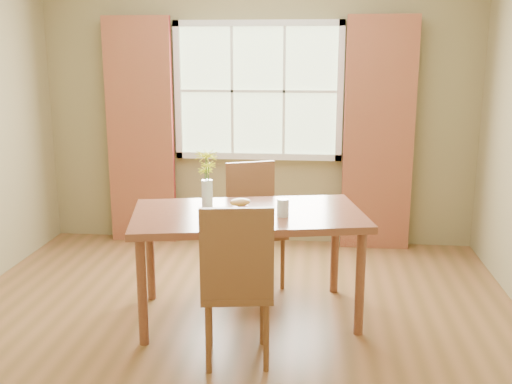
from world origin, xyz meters
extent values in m
cube|color=brown|center=(0.00, 0.00, -0.01)|extent=(4.20, 3.80, 0.02)
cube|color=#887C51|center=(0.00, 1.91, 1.35)|extent=(4.20, 0.02, 2.70)
cube|color=#887C51|center=(0.00, -1.91, 1.35)|extent=(4.20, 0.02, 2.70)
cube|color=beige|center=(0.00, 1.88, 1.50)|extent=(1.50, 0.02, 1.20)
cube|color=white|center=(0.00, 1.85, 2.13)|extent=(1.62, 0.04, 0.06)
cube|color=white|center=(0.00, 1.85, 0.87)|extent=(1.62, 0.04, 0.06)
cube|color=white|center=(-0.78, 1.85, 1.50)|extent=(0.06, 0.04, 1.32)
cube|color=white|center=(0.78, 1.85, 1.50)|extent=(0.06, 0.04, 1.32)
cube|color=white|center=(0.00, 1.85, 1.50)|extent=(1.50, 0.03, 0.02)
cube|color=maroon|center=(-1.15, 1.78, 1.10)|extent=(0.65, 0.08, 2.20)
cube|color=maroon|center=(1.15, 1.78, 1.10)|extent=(0.65, 0.08, 2.20)
cube|color=brown|center=(0.10, 0.11, 0.75)|extent=(1.74, 1.20, 0.05)
cylinder|color=brown|center=(-0.53, -0.40, 0.36)|extent=(0.06, 0.06, 0.73)
cylinder|color=brown|center=(0.88, -0.11, 0.36)|extent=(0.06, 0.06, 0.73)
cylinder|color=brown|center=(-0.67, 0.32, 0.36)|extent=(0.06, 0.06, 0.73)
cylinder|color=brown|center=(0.73, 0.61, 0.36)|extent=(0.06, 0.06, 0.73)
cube|color=brown|center=(0.10, -0.51, 0.46)|extent=(0.49, 0.49, 0.04)
cube|color=brown|center=(0.13, -0.70, 0.75)|extent=(0.43, 0.10, 0.55)
cylinder|color=brown|center=(-0.04, -0.71, 0.22)|extent=(0.04, 0.04, 0.44)
cylinder|color=brown|center=(0.30, -0.66, 0.22)|extent=(0.04, 0.04, 0.44)
cylinder|color=brown|center=(-0.09, -0.37, 0.22)|extent=(0.04, 0.04, 0.44)
cylinder|color=brown|center=(0.25, -0.32, 0.22)|extent=(0.04, 0.04, 0.44)
cube|color=brown|center=(0.10, 0.73, 0.44)|extent=(0.54, 0.54, 0.04)
cube|color=brown|center=(0.03, 0.90, 0.72)|extent=(0.39, 0.19, 0.53)
cylinder|color=brown|center=(0.01, 0.51, 0.21)|extent=(0.04, 0.04, 0.42)
cylinder|color=brown|center=(0.32, 0.63, 0.21)|extent=(0.04, 0.04, 0.42)
cylinder|color=brown|center=(-0.11, 0.82, 0.21)|extent=(0.04, 0.04, 0.42)
cylinder|color=brown|center=(0.19, 0.94, 0.21)|extent=(0.04, 0.04, 0.42)
cube|color=beige|center=(0.02, -0.01, 0.78)|extent=(0.52, 0.44, 0.01)
cube|color=#98C631|center=(0.01, -0.03, 0.79)|extent=(0.30, 0.30, 0.01)
ellipsoid|color=#E3BA4D|center=(0.06, -0.02, 0.82)|extent=(0.18, 0.16, 0.04)
ellipsoid|color=#4C8C2D|center=(0.10, -0.04, 0.83)|extent=(0.08, 0.05, 0.01)
cylinder|color=red|center=(0.06, -0.02, 0.85)|extent=(0.08, 0.08, 0.01)
cylinder|color=red|center=(0.08, -0.02, 0.85)|extent=(0.07, 0.07, 0.01)
ellipsoid|color=#E3BA4D|center=(0.07, -0.02, 0.88)|extent=(0.18, 0.16, 0.05)
cylinder|color=silver|center=(0.35, 0.02, 0.84)|extent=(0.08, 0.08, 0.12)
cylinder|color=silver|center=(0.35, 0.02, 0.83)|extent=(0.07, 0.07, 0.10)
cylinder|color=silver|center=(-0.21, 0.22, 0.88)|extent=(0.08, 0.08, 0.20)
cylinder|color=silver|center=(-0.21, 0.22, 0.83)|extent=(0.07, 0.07, 0.10)
cylinder|color=#3D7028|center=(-0.21, 0.22, 0.97)|extent=(0.01, 0.01, 0.38)
cylinder|color=#3D7028|center=(-0.19, 0.21, 0.93)|extent=(0.01, 0.01, 0.31)
cylinder|color=#3D7028|center=(-0.22, 0.23, 0.91)|extent=(0.01, 0.01, 0.27)
camera|label=1|loc=(0.57, -3.91, 1.88)|focal=42.00mm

